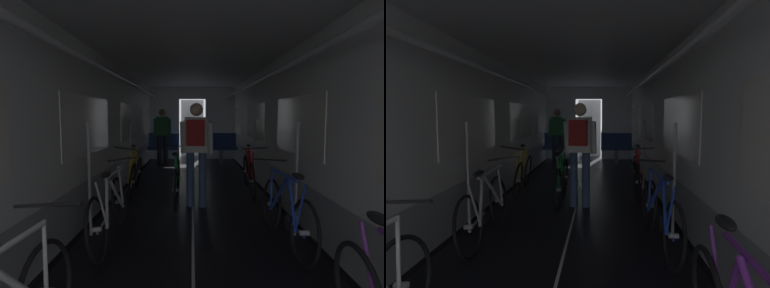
# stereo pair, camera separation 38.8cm
# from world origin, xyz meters

# --- Properties ---
(train_car_shell) EXTENTS (3.14, 12.34, 2.57)m
(train_car_shell) POSITION_xyz_m (-0.00, 3.60, 1.70)
(train_car_shell) COLOR black
(train_car_shell) RESTS_ON ground
(bench_seat_far_left) EXTENTS (0.98, 0.51, 0.95)m
(bench_seat_far_left) POSITION_xyz_m (-0.90, 8.07, 0.57)
(bench_seat_far_left) COLOR gray
(bench_seat_far_left) RESTS_ON ground
(bench_seat_far_right) EXTENTS (0.98, 0.51, 0.95)m
(bench_seat_far_right) POSITION_xyz_m (0.90, 8.07, 0.57)
(bench_seat_far_right) COLOR gray
(bench_seat_far_right) RESTS_ON ground
(bicycle_blue) EXTENTS (0.44, 1.69, 0.94)m
(bicycle_blue) POSITION_xyz_m (1.06, 1.80, 0.38)
(bicycle_blue) COLOR black
(bicycle_blue) RESTS_ON ground
(bicycle_red) EXTENTS (0.44, 1.69, 0.95)m
(bicycle_red) POSITION_xyz_m (1.09, 4.26, 0.38)
(bicycle_red) COLOR black
(bicycle_red) RESTS_ON ground
(bicycle_silver) EXTENTS (0.44, 1.69, 0.96)m
(bicycle_silver) POSITION_xyz_m (-0.98, 1.90, 0.38)
(bicycle_silver) COLOR black
(bicycle_silver) RESTS_ON ground
(bicycle_yellow) EXTENTS (0.44, 1.69, 0.96)m
(bicycle_yellow) POSITION_xyz_m (-1.10, 4.23, 0.38)
(bicycle_yellow) COLOR black
(bicycle_yellow) RESTS_ON ground
(person_cyclist_aisle) EXTENTS (0.55, 0.40, 1.69)m
(person_cyclist_aisle) POSITION_xyz_m (0.06, 3.31, 1.02)
(person_cyclist_aisle) COLOR #384C75
(person_cyclist_aisle) RESTS_ON ground
(bicycle_green_in_aisle) EXTENTS (0.44, 1.69, 0.94)m
(bicycle_green_in_aisle) POSITION_xyz_m (-0.27, 3.58, 0.38)
(bicycle_green_in_aisle) COLOR black
(bicycle_green_in_aisle) RESTS_ON ground
(person_standing_near_bench) EXTENTS (0.53, 0.23, 1.69)m
(person_standing_near_bench) POSITION_xyz_m (-0.90, 7.70, 0.98)
(person_standing_near_bench) COLOR #2D2D33
(person_standing_near_bench) RESTS_ON ground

